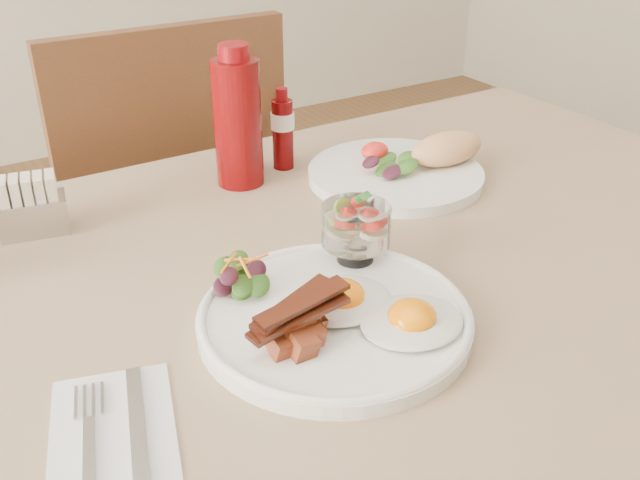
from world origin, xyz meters
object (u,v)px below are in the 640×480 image
Objects in this scene: fruit_cup at (356,225)px; second_plate at (408,167)px; chair_far at (164,222)px; ketchup_bottle at (238,121)px; table at (353,335)px; main_plate at (334,319)px; sugar_caddy at (32,208)px; hot_sauce_bottle at (283,130)px.

second_plate is at bearing 39.59° from fruit_cup.
ketchup_bottle is (0.00, -0.37, 0.32)m from chair_far.
second_plate is (0.22, -0.48, 0.24)m from chair_far.
table is 0.14m from main_plate.
chair_far reaches higher than second_plate.
sugar_caddy is (-0.29, -0.00, -0.06)m from ketchup_bottle.
sugar_caddy is (-0.29, 0.29, -0.03)m from fruit_cup.
second_plate is (0.29, 0.26, 0.01)m from main_plate.
table is 4.75× the size of main_plate.
table is at bearing -34.48° from sugar_caddy.
sugar_caddy is (-0.29, 0.30, 0.12)m from table.
chair_far is at bearing 114.54° from second_plate.
sugar_caddy is (-0.29, -0.37, 0.26)m from chair_far.
main_plate is at bearing -135.26° from fruit_cup.
chair_far is 7.52× the size of hot_sauce_bottle.
hot_sauce_bottle is at bearing 75.53° from fruit_cup.
ketchup_bottle is at bearing 152.21° from second_plate.
chair_far is 0.53m from sugar_caddy.
fruit_cup is 0.87× the size of sugar_caddy.
chair_far is 0.49m from ketchup_bottle.
hot_sauce_bottle is at bearing 14.04° from sugar_caddy.
chair_far is 3.37× the size of second_plate.
main_plate is 0.39m from ketchup_bottle.
hot_sauce_bottle is 1.36× the size of sugar_caddy.
table is 14.61× the size of sugar_caddy.
fruit_cup is 0.30m from ketchup_bottle.
fruit_cup is at bearing 44.74° from main_plate.
chair_far is 4.63× the size of ketchup_bottle.
hot_sauce_bottle is (0.08, 0.31, 0.15)m from table.
table is 0.43m from sugar_caddy.
hot_sauce_bottle is at bearing 67.82° from main_plate.
chair_far is 10.22× the size of sugar_caddy.
sugar_caddy reaches higher than second_plate.
ketchup_bottle reaches higher than main_plate.
second_plate is 0.52m from sugar_caddy.
second_plate is at bearing -43.67° from hot_sauce_bottle.
hot_sauce_bottle is at bearing -76.70° from chair_far.
main_plate reaches higher than table.
hot_sauce_bottle is (0.08, 0.02, -0.03)m from ketchup_bottle.
table is 10.76× the size of hot_sauce_bottle.
main_plate is 0.39m from second_plate.
table is 0.15m from fruit_cup.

